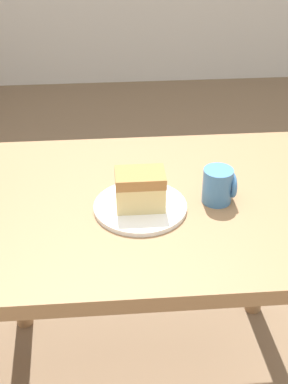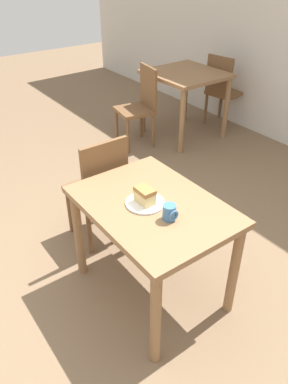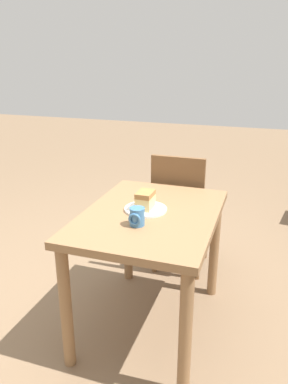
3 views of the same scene
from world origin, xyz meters
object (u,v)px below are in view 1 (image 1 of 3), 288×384
(coffee_mug, at_px, (219,186))
(dining_table_near, at_px, (148,237))
(cake_slice, at_px, (140,189))
(plate, at_px, (140,207))

(coffee_mug, bearing_deg, dining_table_near, 174.88)
(cake_slice, distance_m, coffee_mug, 0.20)
(plate, distance_m, coffee_mug, 0.20)
(plate, bearing_deg, cake_slice, -92.83)
(coffee_mug, bearing_deg, plate, -174.10)
(dining_table_near, bearing_deg, coffee_mug, -5.12)
(coffee_mug, bearing_deg, cake_slice, -173.44)
(cake_slice, bearing_deg, dining_table_near, 58.59)
(cake_slice, bearing_deg, plate, 87.17)
(dining_table_near, distance_m, plate, 0.13)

